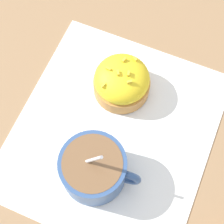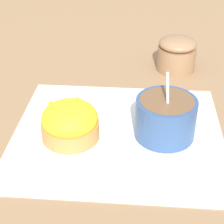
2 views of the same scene
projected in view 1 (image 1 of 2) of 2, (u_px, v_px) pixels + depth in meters
name	position (u px, v px, depth m)	size (l,w,h in m)	color
ground_plane	(113.00, 132.00, 0.52)	(3.00, 3.00, 0.00)	#93704C
paper_napkin	(113.00, 132.00, 0.52)	(0.30, 0.27, 0.00)	white
coffee_cup	(92.00, 168.00, 0.47)	(0.08, 0.11, 0.09)	#335184
frosted_pastry	(122.00, 81.00, 0.52)	(0.08, 0.08, 0.06)	#C18442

